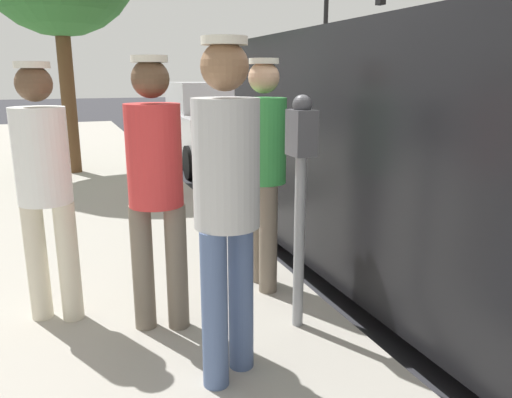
# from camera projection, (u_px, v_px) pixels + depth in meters

# --- Properties ---
(ground_plane) EXTENTS (80.00, 80.00, 0.00)m
(ground_plane) POSITION_uv_depth(u_px,v_px,m) (414.00, 288.00, 4.25)
(ground_plane) COLOR #2D2D33
(parking_meter_near) EXTENTS (0.14, 0.18, 1.52)m
(parking_meter_near) POSITION_uv_depth(u_px,v_px,m) (301.00, 174.00, 3.07)
(parking_meter_near) COLOR gray
(parking_meter_near) RESTS_ON sidewalk_slab
(pedestrian_in_white) EXTENTS (0.34, 0.34, 1.71)m
(pedestrian_in_white) POSITION_uv_depth(u_px,v_px,m) (44.00, 179.00, 3.18)
(pedestrian_in_white) COLOR beige
(pedestrian_in_white) RESTS_ON sidewalk_slab
(pedestrian_in_red) EXTENTS (0.35, 0.34, 1.75)m
(pedestrian_in_red) POSITION_uv_depth(u_px,v_px,m) (155.00, 179.00, 3.05)
(pedestrian_in_red) COLOR #726656
(pedestrian_in_red) RESTS_ON sidewalk_slab
(pedestrian_in_green) EXTENTS (0.34, 0.36, 1.75)m
(pedestrian_in_green) POSITION_uv_depth(u_px,v_px,m) (264.00, 161.00, 3.70)
(pedestrian_in_green) COLOR #726656
(pedestrian_in_green) RESTS_ON sidewalk_slab
(pedestrian_in_gray) EXTENTS (0.34, 0.34, 1.81)m
(pedestrian_in_gray) POSITION_uv_depth(u_px,v_px,m) (227.00, 193.00, 2.51)
(pedestrian_in_gray) COLOR #4C608C
(pedestrian_in_gray) RESTS_ON sidewalk_slab
(parked_van) EXTENTS (2.14, 5.21, 2.15)m
(parked_van) POSITION_uv_depth(u_px,v_px,m) (474.00, 161.00, 3.69)
(parked_van) COLOR black
(parked_van) RESTS_ON ground
(parked_sedan_behind) EXTENTS (2.06, 4.45, 1.65)m
(parked_sedan_behind) POSITION_uv_depth(u_px,v_px,m) (214.00, 126.00, 10.36)
(parked_sedan_behind) COLOR #BCBCC1
(parked_sedan_behind) RESTS_ON ground
(traffic_light_corner) EXTENTS (2.48, 0.42, 5.20)m
(traffic_light_corner) POSITION_uv_depth(u_px,v_px,m) (346.00, 25.00, 17.32)
(traffic_light_corner) COLOR black
(traffic_light_corner) RESTS_ON ground
(fire_hydrant) EXTENTS (0.24, 0.24, 0.86)m
(fire_hydrant) POSITION_uv_depth(u_px,v_px,m) (165.00, 167.00, 6.73)
(fire_hydrant) COLOR red
(fire_hydrant) RESTS_ON sidewalk_slab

